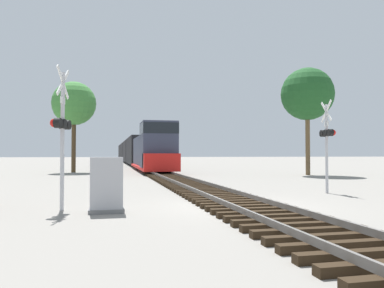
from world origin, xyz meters
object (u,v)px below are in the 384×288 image
at_px(relay_cabinet, 107,185).
at_px(tree_far_right, 307,94).
at_px(tree_mid_background, 74,104).
at_px(crossing_signal_far, 327,137).
at_px(crossing_signal_near, 62,128).
at_px(freight_train, 131,152).

bearing_deg(relay_cabinet, tree_far_right, 45.97).
xyz_separation_m(tree_far_right, tree_mid_background, (-18.83, 8.72, -0.17)).
bearing_deg(crossing_signal_far, tree_far_right, -21.15).
height_order(relay_cabinet, tree_far_right, tree_far_right).
height_order(crossing_signal_near, crossing_signal_far, crossing_signal_near).
distance_m(relay_cabinet, tree_mid_background, 25.77).
bearing_deg(crossing_signal_far, freight_train, 10.74).
bearing_deg(tree_far_right, crossing_signal_near, -137.74).
height_order(crossing_signal_far, relay_cabinet, crossing_signal_far).
bearing_deg(tree_far_right, relay_cabinet, -134.03).
height_order(relay_cabinet, tree_mid_background, tree_mid_background).
distance_m(crossing_signal_far, tree_mid_background, 25.18).
relative_size(freight_train, tree_mid_background, 9.74).
height_order(crossing_signal_far, tree_mid_background, tree_mid_background).
bearing_deg(freight_train, crossing_signal_far, -84.67).
relative_size(relay_cabinet, tree_far_right, 0.18).
height_order(crossing_signal_near, tree_far_right, tree_far_right).
relative_size(crossing_signal_near, tree_mid_background, 0.52).
bearing_deg(tree_mid_background, crossing_signal_near, -85.80).
bearing_deg(tree_mid_background, tree_far_right, -24.86).
relative_size(crossing_signal_near, tree_far_right, 0.50).
xyz_separation_m(crossing_signal_near, tree_mid_background, (-1.78, 24.22, 3.85)).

